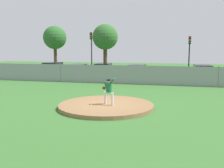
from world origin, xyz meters
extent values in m
plane|color=#386B2D|center=(0.00, 6.00, 0.00)|extent=(80.00, 80.00, 0.00)
cube|color=#2B2B2D|center=(0.00, 14.50, 0.00)|extent=(44.00, 7.00, 0.01)
cylinder|color=olive|center=(0.00, 0.00, 0.10)|extent=(5.45, 5.45, 0.21)
cylinder|color=silver|center=(-0.05, 0.03, 0.57)|extent=(0.13, 0.13, 0.72)
cylinder|color=silver|center=(0.44, -0.27, 0.57)|extent=(0.13, 0.13, 0.72)
cylinder|color=#145933|center=(0.19, -0.12, 1.19)|extent=(0.32, 0.32, 0.52)
cylinder|color=#145933|center=(0.37, -0.12, 1.55)|extent=(0.44, 0.31, 0.40)
cylinder|color=#145933|center=(0.01, -0.12, 1.32)|extent=(0.29, 0.22, 0.46)
ellipsoid|color=#4C2D14|center=(-0.11, -0.07, 1.15)|extent=(0.20, 0.12, 0.18)
sphere|color=tan|center=(0.19, -0.12, 1.55)|extent=(0.20, 0.20, 0.20)
cylinder|color=black|center=(0.19, -0.12, 1.62)|extent=(0.21, 0.21, 0.09)
sphere|color=white|center=(-0.67, -0.73, 0.25)|extent=(0.07, 0.07, 0.07)
cube|color=gray|center=(0.00, 10.00, 0.89)|extent=(37.59, 0.03, 1.78)
cylinder|color=slate|center=(-7.52, 10.00, 0.94)|extent=(0.07, 0.07, 1.88)
cylinder|color=slate|center=(7.52, 10.00, 0.94)|extent=(0.07, 0.07, 1.88)
cube|color=#146066|center=(-4.25, 14.46, 0.71)|extent=(1.88, 4.18, 0.79)
cube|color=black|center=(-4.25, 14.46, 1.39)|extent=(1.67, 2.32, 0.57)
cylinder|color=black|center=(-4.29, 15.74, 0.32)|extent=(1.82, 0.70, 0.64)
cylinder|color=black|center=(-4.21, 13.18, 0.32)|extent=(1.82, 0.70, 0.64)
cube|color=#232328|center=(-0.38, 14.89, 0.65)|extent=(2.02, 4.59, 0.67)
cube|color=black|center=(-0.38, 14.89, 1.27)|extent=(1.79, 2.55, 0.58)
cylinder|color=black|center=(-0.32, 16.29, 0.32)|extent=(1.92, 0.72, 0.64)
cylinder|color=black|center=(-0.44, 13.49, 0.32)|extent=(1.92, 0.72, 0.64)
cube|color=maroon|center=(-7.43, 14.54, 0.65)|extent=(1.90, 4.46, 0.65)
cube|color=black|center=(-7.43, 14.54, 1.25)|extent=(1.69, 2.48, 0.56)
cylinder|color=black|center=(-7.49, 15.90, 0.32)|extent=(1.82, 0.71, 0.64)
cylinder|color=black|center=(-7.38, 13.18, 0.32)|extent=(1.82, 0.71, 0.64)
cube|color=#B7BABF|center=(-10.44, 14.09, 0.70)|extent=(1.93, 4.28, 0.77)
cube|color=black|center=(-10.44, 14.09, 1.41)|extent=(1.73, 2.37, 0.64)
cylinder|color=black|center=(-10.48, 15.40, 0.32)|extent=(1.88, 0.70, 0.64)
cylinder|color=black|center=(-10.40, 12.78, 0.32)|extent=(1.88, 0.70, 0.64)
cube|color=#A81919|center=(6.60, 14.14, 0.68)|extent=(1.91, 4.83, 0.72)
cube|color=black|center=(6.60, 14.14, 1.36)|extent=(1.70, 2.68, 0.65)
cylinder|color=black|center=(6.55, 15.62, 0.32)|extent=(1.84, 0.70, 0.64)
cylinder|color=black|center=(6.65, 12.66, 0.32)|extent=(1.84, 0.70, 0.64)
cone|color=orange|center=(5.09, 16.37, 0.28)|extent=(0.32, 0.32, 0.55)
cube|color=black|center=(5.09, 16.37, 0.02)|extent=(0.40, 0.40, 0.03)
cylinder|color=black|center=(-7.05, 18.65, 2.73)|extent=(0.14, 0.14, 5.46)
cube|color=black|center=(-7.05, 18.47, 5.01)|extent=(0.28, 0.24, 0.90)
sphere|color=red|center=(-7.05, 18.35, 5.28)|extent=(0.18, 0.18, 0.18)
sphere|color=orange|center=(-7.05, 18.35, 5.01)|extent=(0.18, 0.18, 0.18)
sphere|color=green|center=(-7.05, 18.35, 4.74)|extent=(0.18, 0.18, 0.18)
cylinder|color=black|center=(5.40, 18.35, 2.40)|extent=(0.14, 0.14, 4.81)
cube|color=black|center=(5.40, 18.17, 4.36)|extent=(0.28, 0.24, 0.90)
sphere|color=red|center=(5.40, 18.05, 4.63)|extent=(0.18, 0.18, 0.18)
sphere|color=orange|center=(5.40, 18.05, 4.36)|extent=(0.18, 0.18, 0.18)
sphere|color=green|center=(5.40, 18.05, 4.09)|extent=(0.18, 0.18, 0.18)
cylinder|color=#4C331E|center=(-14.87, 23.80, 1.90)|extent=(0.50, 0.50, 3.80)
sphere|color=#2D652A|center=(-14.87, 23.80, 5.09)|extent=(3.67, 3.67, 3.67)
cylinder|color=#4C331E|center=(-6.68, 24.10, 1.88)|extent=(0.58, 0.58, 3.76)
sphere|color=#30662A|center=(-6.68, 24.10, 5.11)|extent=(3.87, 3.87, 3.87)
camera|label=1|loc=(3.78, -13.87, 3.38)|focal=40.93mm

